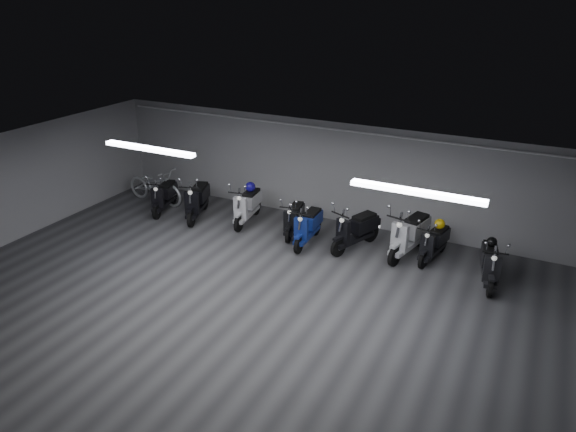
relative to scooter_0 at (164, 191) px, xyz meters
The scene contains 21 objects.
floor 5.85m from the scooter_0, 35.21° to the right, with size 14.00×10.00×0.01m, color #3A3A3C.
ceiling 6.21m from the scooter_0, 35.21° to the right, with size 14.00×10.00×0.01m, color gray.
back_wall 5.09m from the scooter_0, 19.18° to the left, with size 14.00×0.01×2.80m, color #949496.
front_wall 9.64m from the scooter_0, 60.39° to the right, with size 14.00×0.01×2.80m, color #949496.
left_wall 4.11m from the scooter_0, 123.92° to the right, with size 0.01×10.00×2.80m, color #949496.
fluor_strip_left 3.61m from the scooter_0, 53.35° to the right, with size 2.40×0.18×0.08m, color white.
fluor_strip_right 8.37m from the scooter_0, 16.88° to the right, with size 2.40×0.18×0.08m, color white.
conduit 5.38m from the scooter_0, 18.26° to the left, with size 0.05×0.05×13.60m, color white.
scooter_0 is the anchor object (origin of this frame).
scooter_1 1.14m from the scooter_0, ahead, with size 0.63×1.89×1.41m, color black, non-canonical shape.
scooter_2 2.61m from the scooter_0, ahead, with size 0.60×1.81×1.35m, color silver, non-canonical shape.
scooter_3 4.07m from the scooter_0, ahead, with size 0.53×1.60×1.19m, color black, non-canonical shape.
scooter_4 4.62m from the scooter_0, ahead, with size 0.58×1.73×1.29m, color navy, non-canonical shape.
scooter_5 5.81m from the scooter_0, ahead, with size 0.61×1.83×1.36m, color black, non-canonical shape.
scooter_6 7.10m from the scooter_0, ahead, with size 0.67×2.00×1.49m, color #BCBDC1, non-canonical shape.
scooter_8 7.70m from the scooter_0, ahead, with size 0.54×1.61×1.20m, color black, non-canonical shape.
scooter_9 9.01m from the scooter_0, ahead, with size 0.57×1.71×1.27m, color black, non-canonical shape.
bicycle 0.83m from the scooter_0, 147.54° to the left, with size 0.73×2.06×1.33m, color silver.
helmet_0 2.65m from the scooter_0, 14.20° to the left, with size 0.28×0.28×0.28m, color #160C8C.
helmet_1 8.97m from the scooter_0, ahead, with size 0.23×0.23×0.23m, color black.
helmet_2 7.76m from the scooter_0, ahead, with size 0.25×0.25×0.25m, color yellow.
Camera 1 is at (4.85, -7.72, 6.04)m, focal length 32.75 mm.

